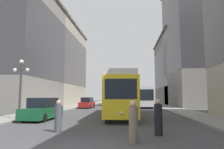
{
  "coord_description": "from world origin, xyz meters",
  "views": [
    {
      "loc": [
        1.76,
        -6.84,
        1.89
      ],
      "look_at": [
        0.26,
        10.77,
        3.86
      ],
      "focal_mm": 32.28,
      "sensor_mm": 36.0,
      "label": 1
    }
  ],
  "objects_px": {
    "parked_car_left_mid": "(43,110)",
    "pedestrian_on_sidewalk": "(158,118)",
    "pedestrian_crossing_far": "(58,117)",
    "lamp_post_left_near": "(21,79)",
    "parked_car_left_near": "(87,103)",
    "streetcar": "(121,95)",
    "pedestrian_crossing_near": "(134,123)",
    "transit_bus": "(143,97)"
  },
  "relations": [
    {
      "from": "pedestrian_crossing_near",
      "to": "lamp_post_left_near",
      "type": "relative_size",
      "value": 0.36
    },
    {
      "from": "streetcar",
      "to": "pedestrian_crossing_far",
      "type": "distance_m",
      "value": 10.68
    },
    {
      "from": "pedestrian_crossing_far",
      "to": "lamp_post_left_near",
      "type": "height_order",
      "value": "lamp_post_left_near"
    },
    {
      "from": "streetcar",
      "to": "transit_bus",
      "type": "xyz_separation_m",
      "value": [
        3.37,
        16.19,
        -0.15
      ]
    },
    {
      "from": "parked_car_left_near",
      "to": "transit_bus",
      "type": "bearing_deg",
      "value": 20.38
    },
    {
      "from": "pedestrian_crossing_near",
      "to": "pedestrian_on_sidewalk",
      "type": "height_order",
      "value": "pedestrian_on_sidewalk"
    },
    {
      "from": "transit_bus",
      "to": "pedestrian_crossing_near",
      "type": "relative_size",
      "value": 6.33
    },
    {
      "from": "transit_bus",
      "to": "pedestrian_crossing_far",
      "type": "distance_m",
      "value": 27.14
    },
    {
      "from": "pedestrian_crossing_far",
      "to": "parked_car_left_mid",
      "type": "bearing_deg",
      "value": 148.81
    },
    {
      "from": "streetcar",
      "to": "pedestrian_crossing_near",
      "type": "xyz_separation_m",
      "value": [
        1.07,
        -12.43,
        -1.28
      ]
    },
    {
      "from": "pedestrian_on_sidewalk",
      "to": "parked_car_left_mid",
      "type": "bearing_deg",
      "value": 105.02
    },
    {
      "from": "transit_bus",
      "to": "pedestrian_crossing_near",
      "type": "xyz_separation_m",
      "value": [
        -2.3,
        -28.62,
        -1.13
      ]
    },
    {
      "from": "parked_car_left_mid",
      "to": "pedestrian_on_sidewalk",
      "type": "distance_m",
      "value": 10.54
    },
    {
      "from": "parked_car_left_near",
      "to": "pedestrian_crossing_far",
      "type": "xyz_separation_m",
      "value": [
        3.32,
        -23.3,
        -0.05
      ]
    },
    {
      "from": "parked_car_left_mid",
      "to": "pedestrian_on_sidewalk",
      "type": "xyz_separation_m",
      "value": [
        8.62,
        -6.07,
        -0.01
      ]
    },
    {
      "from": "pedestrian_crossing_near",
      "to": "pedestrian_crossing_far",
      "type": "height_order",
      "value": "pedestrian_crossing_near"
    },
    {
      "from": "transit_bus",
      "to": "parked_car_left_mid",
      "type": "xyz_separation_m",
      "value": [
        -9.65,
        -20.83,
        -1.1
      ]
    },
    {
      "from": "streetcar",
      "to": "pedestrian_crossing_far",
      "type": "xyz_separation_m",
      "value": [
        -2.96,
        -10.18,
        -1.3
      ]
    },
    {
      "from": "streetcar",
      "to": "parked_car_left_mid",
      "type": "xyz_separation_m",
      "value": [
        -6.28,
        -4.64,
        -1.26
      ]
    },
    {
      "from": "pedestrian_on_sidewalk",
      "to": "lamp_post_left_near",
      "type": "xyz_separation_m",
      "value": [
        -10.52,
        5.81,
        2.57
      ]
    },
    {
      "from": "pedestrian_crossing_far",
      "to": "pedestrian_crossing_near",
      "type": "bearing_deg",
      "value": -1.29
    },
    {
      "from": "pedestrian_crossing_near",
      "to": "pedestrian_crossing_far",
      "type": "xyz_separation_m",
      "value": [
        -4.03,
        2.25,
        -0.02
      ]
    },
    {
      "from": "streetcar",
      "to": "pedestrian_crossing_near",
      "type": "bearing_deg",
      "value": -87.71
    },
    {
      "from": "streetcar",
      "to": "lamp_post_left_near",
      "type": "bearing_deg",
      "value": -151.71
    },
    {
      "from": "pedestrian_on_sidewalk",
      "to": "lamp_post_left_near",
      "type": "relative_size",
      "value": 0.37
    },
    {
      "from": "parked_car_left_mid",
      "to": "pedestrian_crossing_far",
      "type": "relative_size",
      "value": 2.8
    },
    {
      "from": "parked_car_left_near",
      "to": "pedestrian_crossing_near",
      "type": "bearing_deg",
      "value": -71.22
    },
    {
      "from": "transit_bus",
      "to": "pedestrian_crossing_far",
      "type": "relative_size",
      "value": 6.51
    },
    {
      "from": "streetcar",
      "to": "parked_car_left_near",
      "type": "relative_size",
      "value": 3.09
    },
    {
      "from": "parked_car_left_near",
      "to": "pedestrian_crossing_far",
      "type": "distance_m",
      "value": 23.53
    },
    {
      "from": "streetcar",
      "to": "lamp_post_left_near",
      "type": "distance_m",
      "value": 9.63
    },
    {
      "from": "pedestrian_on_sidewalk",
      "to": "lamp_post_left_near",
      "type": "distance_m",
      "value": 12.28
    },
    {
      "from": "parked_car_left_near",
      "to": "pedestrian_on_sidewalk",
      "type": "relative_size",
      "value": 2.66
    },
    {
      "from": "transit_bus",
      "to": "pedestrian_crossing_far",
      "type": "xyz_separation_m",
      "value": [
        -6.34,
        -26.37,
        -1.15
      ]
    },
    {
      "from": "parked_car_left_near",
      "to": "parked_car_left_mid",
      "type": "bearing_deg",
      "value": -87.27
    },
    {
      "from": "pedestrian_crossing_near",
      "to": "streetcar",
      "type": "bearing_deg",
      "value": 48.7
    },
    {
      "from": "pedestrian_crossing_near",
      "to": "pedestrian_on_sidewalk",
      "type": "xyz_separation_m",
      "value": [
        1.26,
        1.72,
        0.01
      ]
    },
    {
      "from": "lamp_post_left_near",
      "to": "pedestrian_crossing_far",
      "type": "bearing_deg",
      "value": -45.31
    },
    {
      "from": "parked_car_left_mid",
      "to": "pedestrian_crossing_near",
      "type": "bearing_deg",
      "value": -45.12
    },
    {
      "from": "parked_car_left_near",
      "to": "lamp_post_left_near",
      "type": "bearing_deg",
      "value": -93.3
    },
    {
      "from": "parked_car_left_mid",
      "to": "parked_car_left_near",
      "type": "bearing_deg",
      "value": 91.54
    },
    {
      "from": "parked_car_left_mid",
      "to": "lamp_post_left_near",
      "type": "xyz_separation_m",
      "value": [
        -1.9,
        -0.27,
        2.56
      ]
    }
  ]
}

